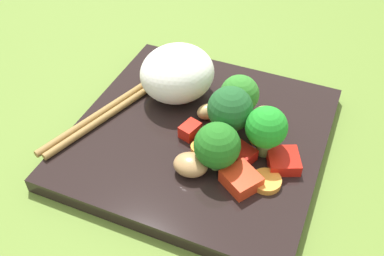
# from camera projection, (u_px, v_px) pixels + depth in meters

# --- Properties ---
(ground_plane) EXTENTS (1.10, 1.10, 0.02)m
(ground_plane) POSITION_uv_depth(u_px,v_px,m) (199.00, 148.00, 0.51)
(ground_plane) COLOR olive
(square_plate) EXTENTS (0.27, 0.27, 0.02)m
(square_plate) POSITION_uv_depth(u_px,v_px,m) (200.00, 136.00, 0.50)
(square_plate) COLOR black
(square_plate) RESTS_ON ground_plane
(rice_mound) EXTENTS (0.11, 0.12, 0.06)m
(rice_mound) POSITION_uv_depth(u_px,v_px,m) (177.00, 73.00, 0.52)
(rice_mound) COLOR white
(rice_mound) RESTS_ON square_plate
(broccoli_floret_0) EXTENTS (0.05, 0.05, 0.07)m
(broccoli_floret_0) POSITION_uv_depth(u_px,v_px,m) (229.00, 112.00, 0.45)
(broccoli_floret_0) COLOR #71B047
(broccoli_floret_0) RESTS_ON square_plate
(broccoli_floret_1) EXTENTS (0.04, 0.04, 0.06)m
(broccoli_floret_1) POSITION_uv_depth(u_px,v_px,m) (266.00, 129.00, 0.44)
(broccoli_floret_1) COLOR #7AB055
(broccoli_floret_1) RESTS_ON square_plate
(broccoli_floret_2) EXTENTS (0.04, 0.04, 0.06)m
(broccoli_floret_2) POSITION_uv_depth(u_px,v_px,m) (239.00, 95.00, 0.49)
(broccoli_floret_2) COLOR #81B15B
(broccoli_floret_2) RESTS_ON square_plate
(broccoli_floret_3) EXTENTS (0.05, 0.05, 0.05)m
(broccoli_floret_3) POSITION_uv_depth(u_px,v_px,m) (217.00, 146.00, 0.43)
(broccoli_floret_3) COLOR #71A449
(broccoli_floret_3) RESTS_ON square_plate
(carrot_slice_0) EXTENTS (0.02, 0.02, 0.00)m
(carrot_slice_0) POSITION_uv_depth(u_px,v_px,m) (200.00, 147.00, 0.47)
(carrot_slice_0) COLOR orange
(carrot_slice_0) RESTS_ON square_plate
(carrot_slice_1) EXTENTS (0.03, 0.03, 0.01)m
(carrot_slice_1) POSITION_uv_depth(u_px,v_px,m) (261.00, 137.00, 0.48)
(carrot_slice_1) COLOR orange
(carrot_slice_1) RESTS_ON square_plate
(carrot_slice_2) EXTENTS (0.03, 0.03, 0.01)m
(carrot_slice_2) POSITION_uv_depth(u_px,v_px,m) (266.00, 181.00, 0.44)
(carrot_slice_2) COLOR orange
(carrot_slice_2) RESTS_ON square_plate
(pepper_chunk_0) EXTENTS (0.03, 0.03, 0.01)m
(pepper_chunk_0) POSITION_uv_depth(u_px,v_px,m) (241.00, 155.00, 0.46)
(pepper_chunk_0) COLOR red
(pepper_chunk_0) RESTS_ON square_plate
(pepper_chunk_1) EXTENTS (0.02, 0.03, 0.01)m
(pepper_chunk_1) POSITION_uv_depth(u_px,v_px,m) (190.00, 130.00, 0.48)
(pepper_chunk_1) COLOR red
(pepper_chunk_1) RESTS_ON square_plate
(pepper_chunk_2) EXTENTS (0.04, 0.04, 0.01)m
(pepper_chunk_2) POSITION_uv_depth(u_px,v_px,m) (241.00, 180.00, 0.43)
(pepper_chunk_2) COLOR red
(pepper_chunk_2) RESTS_ON square_plate
(pepper_chunk_3) EXTENTS (0.04, 0.04, 0.01)m
(pepper_chunk_3) POSITION_uv_depth(u_px,v_px,m) (283.00, 161.00, 0.45)
(pepper_chunk_3) COLOR red
(pepper_chunk_3) RESTS_ON square_plate
(pepper_chunk_4) EXTENTS (0.03, 0.02, 0.02)m
(pepper_chunk_4) POSITION_uv_depth(u_px,v_px,m) (222.00, 122.00, 0.49)
(pepper_chunk_4) COLOR red
(pepper_chunk_4) RESTS_ON square_plate
(chicken_piece_0) EXTENTS (0.04, 0.04, 0.02)m
(chicken_piece_0) POSITION_uv_depth(u_px,v_px,m) (269.00, 118.00, 0.49)
(chicken_piece_0) COLOR tan
(chicken_piece_0) RESTS_ON square_plate
(chicken_piece_1) EXTENTS (0.04, 0.03, 0.02)m
(chicken_piece_1) POSITION_uv_depth(u_px,v_px,m) (191.00, 165.00, 0.44)
(chicken_piece_1) COLOR tan
(chicken_piece_1) RESTS_ON square_plate
(chicken_piece_2) EXTENTS (0.03, 0.03, 0.02)m
(chicken_piece_2) POSITION_uv_depth(u_px,v_px,m) (207.00, 111.00, 0.50)
(chicken_piece_2) COLOR tan
(chicken_piece_2) RESTS_ON square_plate
(chopstick_pair) EXTENTS (0.09, 0.21, 0.01)m
(chopstick_pair) POSITION_uv_depth(u_px,v_px,m) (119.00, 104.00, 0.52)
(chopstick_pair) COLOR olive
(chopstick_pair) RESTS_ON square_plate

